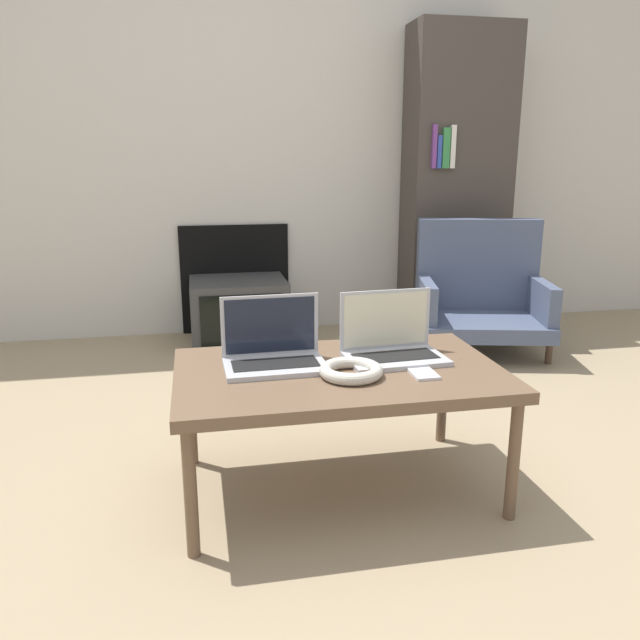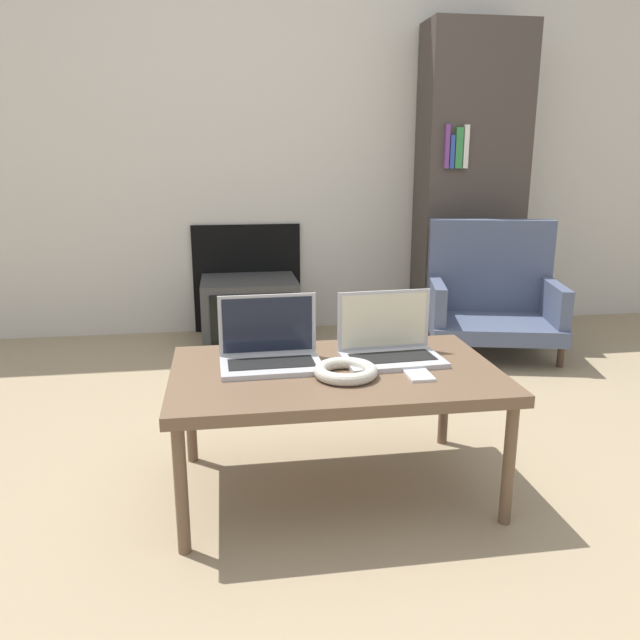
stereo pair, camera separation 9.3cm
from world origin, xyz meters
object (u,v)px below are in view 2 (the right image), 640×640
phone (418,374)px  armchair (491,294)px  tv (250,310)px  laptop_left (270,350)px  laptop_right (389,344)px  headphones (346,371)px

phone → armchair: bearing=58.7°
tv → armchair: armchair is taller
laptop_left → laptop_right: 0.39m
laptop_right → tv: size_ratio=0.60×
laptop_left → laptop_right: same height
phone → armchair: armchair is taller
armchair → tv: bearing=175.3°
laptop_left → phone: 0.47m
headphones → armchair: 1.78m
laptop_left → headphones: bearing=-36.9°
laptop_right → phone: (0.04, -0.17, -0.04)m
tv → laptop_left: bearing=-90.2°
tv → headphones: bearing=-83.5°
headphones → phone: headphones is taller
laptop_right → armchair: armchair is taller
phone → laptop_right: bearing=104.3°
phone → tv: phone is taller
laptop_left → phone: size_ratio=2.52×
laptop_right → phone: 0.18m
tv → armchair: (1.29, -0.43, 0.14)m
tv → laptop_right: bearing=-77.2°
headphones → tv: bearing=96.5°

